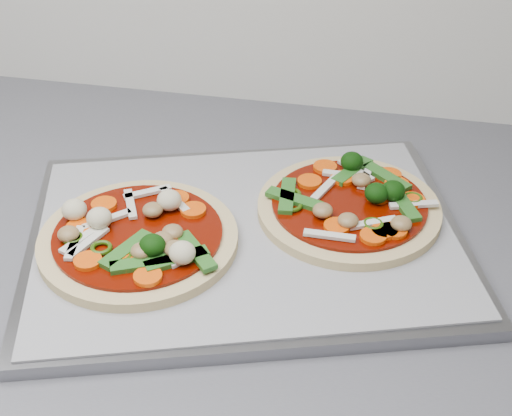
# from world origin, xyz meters

# --- Properties ---
(baking_tray) EXTENTS (0.49, 0.42, 0.01)m
(baking_tray) POSITION_xyz_m (0.40, 1.30, 0.91)
(baking_tray) COLOR gray
(baking_tray) RESTS_ON countertop
(parchment) EXTENTS (0.47, 0.40, 0.00)m
(parchment) POSITION_xyz_m (0.40, 1.30, 0.91)
(parchment) COLOR #9A999E
(parchment) RESTS_ON baking_tray
(pizza_left) EXTENTS (0.21, 0.21, 0.03)m
(pizza_left) POSITION_xyz_m (0.30, 1.26, 0.93)
(pizza_left) COLOR tan
(pizza_left) RESTS_ON parchment
(pizza_right) EXTENTS (0.24, 0.24, 0.03)m
(pizza_right) POSITION_xyz_m (0.49, 1.35, 0.92)
(pizza_right) COLOR tan
(pizza_right) RESTS_ON parchment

